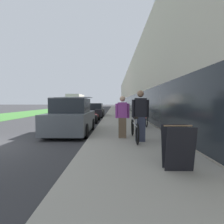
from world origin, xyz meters
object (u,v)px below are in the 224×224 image
object	(u,v)px
vintage_roadster_curbside	(86,116)
parked_sedan_curbside	(71,118)
cruiser_bike_nearest	(145,120)
parked_sedan_far	(94,111)
cruiser_bike_middle	(139,117)
cruiser_bike_farthest	(134,114)
person_bystander	(122,117)
tandem_bicycle	(135,129)
sandwich_board_sign	(178,147)
person_rider	(140,116)
bike_rack_hoop	(144,119)
moving_truck	(76,103)

from	to	relation	value
vintage_roadster_curbside	parked_sedan_curbside	bearing A→B (deg)	-89.02
cruiser_bike_nearest	parked_sedan_curbside	size ratio (longest dim) A/B	0.40
cruiser_bike_nearest	parked_sedan_far	xyz separation A→B (m)	(-3.74, 8.69, 0.15)
cruiser_bike_middle	cruiser_bike_farthest	world-z (taller)	cruiser_bike_farthest
cruiser_bike_nearest	cruiser_bike_farthest	xyz separation A→B (m)	(-0.16, 4.75, 0.05)
person_bystander	cruiser_bike_farthest	distance (m)	8.43
parked_sedan_curbside	parked_sedan_far	distance (m)	10.53
parked_sedan_curbside	person_bystander	bearing A→B (deg)	-36.97
tandem_bicycle	cruiser_bike_farthest	distance (m)	8.74
parked_sedan_curbside	parked_sedan_far	bearing A→B (deg)	90.07
sandwich_board_sign	cruiser_bike_nearest	bearing A→B (deg)	86.49
person_rider	parked_sedan_far	xyz separation A→B (m)	(-2.92, 12.95, -0.38)
tandem_bicycle	bike_rack_hoop	xyz separation A→B (m)	(0.75, 2.81, 0.14)
person_bystander	sandwich_board_sign	size ratio (longest dim) A/B	1.76
moving_truck	tandem_bicycle	bearing A→B (deg)	-74.82
parked_sedan_curbside	person_rider	bearing A→B (deg)	-39.75
tandem_bicycle	sandwich_board_sign	size ratio (longest dim) A/B	2.68
tandem_bicycle	parked_sedan_curbside	xyz separation A→B (m)	(-2.75, 2.12, 0.25)
vintage_roadster_curbside	tandem_bicycle	bearing A→B (deg)	-69.28
tandem_bicycle	parked_sedan_far	xyz separation A→B (m)	(-2.76, 12.65, 0.13)
person_bystander	parked_sedan_curbside	xyz separation A→B (m)	(-2.32, 1.74, -0.17)
bike_rack_hoop	cruiser_bike_nearest	bearing A→B (deg)	78.55
cruiser_bike_nearest	parked_sedan_far	bearing A→B (deg)	113.28
cruiser_bike_nearest	parked_sedan_far	distance (m)	9.46
person_bystander	cruiser_bike_nearest	xyz separation A→B (m)	(1.41, 3.58, -0.44)
parked_sedan_curbside	vintage_roadster_curbside	world-z (taller)	parked_sedan_curbside
bike_rack_hoop	parked_sedan_far	bearing A→B (deg)	109.64
person_rider	cruiser_bike_middle	distance (m)	6.56
bike_rack_hoop	vintage_roadster_curbside	distance (m)	5.91
vintage_roadster_curbside	sandwich_board_sign	bearing A→B (deg)	-72.46
bike_rack_hoop	sandwich_board_sign	xyz separation A→B (m)	(-0.21, -6.00, -0.06)
tandem_bicycle	bike_rack_hoop	distance (m)	2.92
parked_sedan_curbside	parked_sedan_far	size ratio (longest dim) A/B	0.98
cruiser_bike_farthest	moving_truck	xyz separation A→B (m)	(-8.13, 18.24, 0.87)
bike_rack_hoop	sandwich_board_sign	distance (m)	6.01
tandem_bicycle	cruiser_bike_middle	xyz separation A→B (m)	(0.93, 6.19, 0.00)
cruiser_bike_middle	parked_sedan_far	world-z (taller)	parked_sedan_far
tandem_bicycle	moving_truck	distance (m)	27.93
cruiser_bike_farthest	tandem_bicycle	bearing A→B (deg)	-95.36
sandwich_board_sign	vintage_roadster_curbside	world-z (taller)	sandwich_board_sign
cruiser_bike_middle	vintage_roadster_curbside	bearing A→B (deg)	160.80
sandwich_board_sign	moving_truck	xyz separation A→B (m)	(-7.85, 30.13, 0.83)
cruiser_bike_middle	person_bystander	bearing A→B (deg)	-103.17
cruiser_bike_nearest	sandwich_board_sign	xyz separation A→B (m)	(-0.44, -7.14, 0.10)
person_rider	cruiser_bike_nearest	world-z (taller)	person_rider
bike_rack_hoop	cruiser_bike_farthest	size ratio (longest dim) A/B	0.46
sandwich_board_sign	parked_sedan_far	world-z (taller)	parked_sedan_far
vintage_roadster_curbside	parked_sedan_far	distance (m)	5.15
person_rider	vintage_roadster_curbside	xyz separation A→B (m)	(-3.00, 7.81, -0.59)
person_rider	moving_truck	distance (m)	28.26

